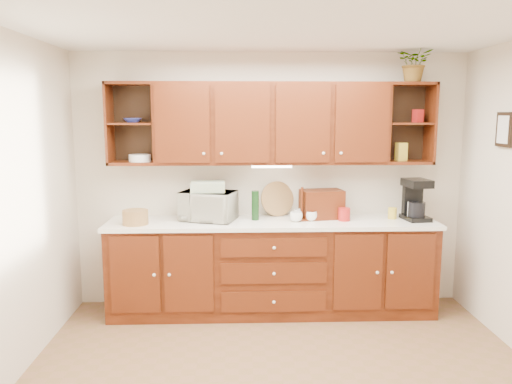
{
  "coord_description": "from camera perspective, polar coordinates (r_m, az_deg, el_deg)",
  "views": [
    {
      "loc": [
        -0.32,
        -3.37,
        1.98
      ],
      "look_at": [
        -0.17,
        1.15,
        1.27
      ],
      "focal_mm": 35.0,
      "sensor_mm": 36.0,
      "label": 1
    }
  ],
  "objects": [
    {
      "name": "ceiling",
      "position": [
        3.45,
        3.63,
        19.2
      ],
      "size": [
        4.0,
        4.0,
        0.0
      ],
      "primitive_type": "plane",
      "rotation": [
        3.14,
        0.0,
        0.0
      ],
      "color": "white",
      "rests_on": "back_wall"
    },
    {
      "name": "back_wall",
      "position": [
        5.18,
        1.64,
        1.32
      ],
      "size": [
        4.0,
        0.0,
        4.0
      ],
      "primitive_type": "plane",
      "rotation": [
        1.57,
        0.0,
        0.0
      ],
      "color": "beige",
      "rests_on": "floor"
    },
    {
      "name": "base_cabinets",
      "position": [
        5.07,
        1.81,
        -8.7
      ],
      "size": [
        3.2,
        0.6,
        0.9
      ],
      "primitive_type": "cube",
      "color": "#341205",
      "rests_on": "floor"
    },
    {
      "name": "countertop",
      "position": [
        4.94,
        1.84,
        -3.53
      ],
      "size": [
        3.24,
        0.64,
        0.04
      ],
      "primitive_type": "cube",
      "color": "white",
      "rests_on": "base_cabinets"
    },
    {
      "name": "upper_cabinets",
      "position": [
        4.98,
        1.9,
        7.85
      ],
      "size": [
        3.2,
        0.33,
        0.8
      ],
      "color": "#341205",
      "rests_on": "back_wall"
    },
    {
      "name": "undercabinet_light",
      "position": [
        4.95,
        1.8,
        2.94
      ],
      "size": [
        0.4,
        0.05,
        0.02
      ],
      "primitive_type": "cube",
      "color": "white",
      "rests_on": "upper_cabinets"
    },
    {
      "name": "framed_picture",
      "position": [
        4.85,
        26.53,
        6.4
      ],
      "size": [
        0.03,
        0.24,
        0.3
      ],
      "primitive_type": "cube",
      "color": "black",
      "rests_on": "right_wall"
    },
    {
      "name": "wicker_basket",
      "position": [
        4.9,
        -13.63,
        -2.82
      ],
      "size": [
        0.29,
        0.29,
        0.14
      ],
      "primitive_type": "cylinder",
      "rotation": [
        0.0,
        0.0,
        -0.23
      ],
      "color": "#A17043",
      "rests_on": "countertop"
    },
    {
      "name": "microwave",
      "position": [
        4.96,
        -5.49,
        -1.59
      ],
      "size": [
        0.6,
        0.49,
        0.29
      ],
      "primitive_type": "imported",
      "rotation": [
        0.0,
        0.0,
        -0.3
      ],
      "color": "beige",
      "rests_on": "countertop"
    },
    {
      "name": "towel_stack",
      "position": [
        4.93,
        -5.52,
        0.63
      ],
      "size": [
        0.34,
        0.25,
        0.1
      ],
      "primitive_type": "cube",
      "rotation": [
        0.0,
        0.0,
        0.03
      ],
      "color": "#E5D96C",
      "rests_on": "microwave"
    },
    {
      "name": "wine_bottle",
      "position": [
        4.95,
        -0.08,
        -1.54
      ],
      "size": [
        0.08,
        0.08,
        0.29
      ],
      "primitive_type": "cylinder",
      "rotation": [
        0.0,
        0.0,
        -0.08
      ],
      "color": "black",
      "rests_on": "countertop"
    },
    {
      "name": "woven_tray",
      "position": [
        5.18,
        2.45,
        -2.62
      ],
      "size": [
        0.37,
        0.21,
        0.36
      ],
      "primitive_type": "cylinder",
      "rotation": [
        1.36,
        0.0,
        0.34
      ],
      "color": "#A17043",
      "rests_on": "countertop"
    },
    {
      "name": "bread_box",
      "position": [
        5.08,
        7.5,
        -1.38
      ],
      "size": [
        0.45,
        0.32,
        0.29
      ],
      "primitive_type": "cube",
      "rotation": [
        0.0,
        0.0,
        0.17
      ],
      "color": "#341205",
      "rests_on": "countertop"
    },
    {
      "name": "mug_tree",
      "position": [
        4.97,
        5.26,
        -2.66
      ],
      "size": [
        0.3,
        0.3,
        0.33
      ],
      "rotation": [
        0.0,
        0.0,
        -0.28
      ],
      "color": "#341205",
      "rests_on": "countertop"
    },
    {
      "name": "canister_red",
      "position": [
        5.0,
        10.05,
        -2.53
      ],
      "size": [
        0.12,
        0.12,
        0.13
      ],
      "primitive_type": "cylinder",
      "rotation": [
        0.0,
        0.0,
        0.0
      ],
      "color": "#A21917",
      "rests_on": "countertop"
    },
    {
      "name": "canister_white",
      "position": [
        5.19,
        17.36,
        -2.09
      ],
      "size": [
        0.11,
        0.11,
        0.18
      ],
      "primitive_type": "cylinder",
      "rotation": [
        0.0,
        0.0,
        -0.37
      ],
      "color": "white",
      "rests_on": "countertop"
    },
    {
      "name": "canister_yellow",
      "position": [
        5.2,
        15.31,
        -2.35
      ],
      "size": [
        0.09,
        0.09,
        0.11
      ],
      "primitive_type": "cylinder",
      "rotation": [
        0.0,
        0.0,
        -0.1
      ],
      "color": "gold",
      "rests_on": "countertop"
    },
    {
      "name": "coffee_maker",
      "position": [
        5.2,
        17.75,
        -0.89
      ],
      "size": [
        0.25,
        0.31,
        0.41
      ],
      "rotation": [
        0.0,
        0.0,
        0.14
      ],
      "color": "black",
      "rests_on": "countertop"
    },
    {
      "name": "bowl_stack",
      "position": [
        5.07,
        -13.92,
        7.95
      ],
      "size": [
        0.2,
        0.2,
        0.04
      ],
      "primitive_type": "imported",
      "rotation": [
        0.0,
        0.0,
        0.13
      ],
      "color": "navy",
      "rests_on": "upper_cabinets"
    },
    {
      "name": "plate_stack",
      "position": [
        5.05,
        -13.12,
        3.81
      ],
      "size": [
        0.26,
        0.26,
        0.07
      ],
      "primitive_type": "cylinder",
      "rotation": [
        0.0,
        0.0,
        -0.24
      ],
      "color": "white",
      "rests_on": "upper_cabinets"
    },
    {
      "name": "pantry_box_yellow",
      "position": [
        5.23,
        16.26,
        4.45
      ],
      "size": [
        0.12,
        0.1,
        0.18
      ],
      "primitive_type": "cube",
      "rotation": [
        0.0,
        0.0,
        0.22
      ],
      "color": "gold",
      "rests_on": "upper_cabinets"
    },
    {
      "name": "pantry_box_red",
      "position": [
        5.26,
        18.02,
        8.27
      ],
      "size": [
        0.11,
        0.1,
        0.13
      ],
      "primitive_type": "cube",
      "rotation": [
        0.0,
        0.0,
        0.37
      ],
      "color": "#A21917",
      "rests_on": "upper_cabinets"
    },
    {
      "name": "potted_plant",
      "position": [
        5.21,
        17.74,
        13.91
      ],
      "size": [
        0.42,
        0.4,
        0.37
      ],
      "primitive_type": "imported",
      "rotation": [
        0.0,
        0.0,
        -0.42
      ],
      "color": "#999999",
      "rests_on": "upper_cabinets"
    }
  ]
}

